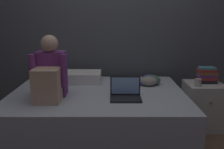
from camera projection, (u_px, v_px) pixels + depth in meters
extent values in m
plane|color=brown|center=(116.00, 148.00, 2.68)|extent=(8.00, 8.00, 0.00)
cube|color=#4C4F54|center=(116.00, 18.00, 3.54)|extent=(5.60, 0.10, 2.70)
cube|color=brown|center=(99.00, 126.00, 2.95)|extent=(2.00, 1.50, 0.21)
cube|color=#B2B7C1|center=(99.00, 105.00, 2.89)|extent=(1.96, 1.46, 0.32)
cube|color=beige|center=(204.00, 106.00, 3.12)|extent=(0.44, 0.44, 0.57)
sphere|color=gray|center=(212.00, 102.00, 2.88)|extent=(0.04, 0.04, 0.04)
cube|color=#75337A|center=(53.00, 74.00, 2.69)|extent=(0.30, 0.20, 0.48)
sphere|color=tan|center=(50.00, 44.00, 2.59)|extent=(0.18, 0.18, 0.18)
cube|color=tan|center=(48.00, 85.00, 2.49)|extent=(0.26, 0.24, 0.34)
cylinder|color=#75337A|center=(34.00, 71.00, 2.54)|extent=(0.07, 0.07, 0.34)
cylinder|color=#75337A|center=(65.00, 71.00, 2.54)|extent=(0.07, 0.07, 0.34)
cube|color=black|center=(127.00, 99.00, 2.58)|extent=(0.32, 0.22, 0.02)
cube|color=black|center=(126.00, 86.00, 2.67)|extent=(0.32, 0.01, 0.20)
cube|color=#8CB2EA|center=(126.00, 86.00, 2.66)|extent=(0.29, 0.00, 0.18)
cube|color=silver|center=(80.00, 77.00, 3.28)|extent=(0.56, 0.36, 0.13)
cube|color=black|center=(209.00, 81.00, 3.09)|extent=(0.19, 0.14, 0.04)
cube|color=#9E2D28|center=(209.00, 78.00, 3.09)|extent=(0.20, 0.16, 0.03)
cube|color=#703D84|center=(208.00, 76.00, 3.08)|extent=(0.23, 0.12, 0.04)
cube|color=brown|center=(209.00, 73.00, 3.08)|extent=(0.22, 0.15, 0.03)
cube|color=#9E2D28|center=(208.00, 70.00, 3.07)|extent=(0.21, 0.16, 0.03)
cube|color=teal|center=(208.00, 68.00, 3.06)|extent=(0.19, 0.12, 0.03)
cylinder|color=#BCB2A3|center=(199.00, 83.00, 2.93)|extent=(0.08, 0.08, 0.09)
ellipsoid|color=#4C6B56|center=(153.00, 80.00, 3.14)|extent=(0.22, 0.18, 0.12)
ellipsoid|color=gray|center=(150.00, 81.00, 3.09)|extent=(0.21, 0.18, 0.12)
ellipsoid|color=#3D4C8E|center=(145.00, 82.00, 3.11)|extent=(0.14, 0.12, 0.08)
ellipsoid|color=#3D4C8E|center=(151.00, 79.00, 3.18)|extent=(0.21, 0.18, 0.12)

